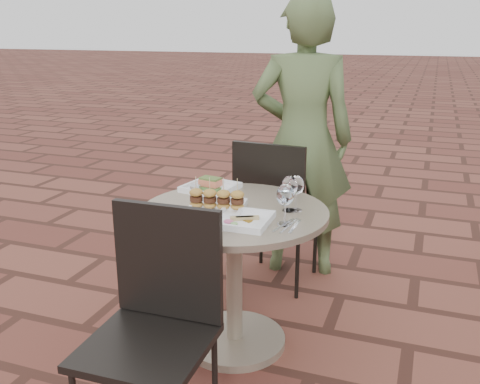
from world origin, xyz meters
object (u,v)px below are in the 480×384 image
(plate_salmon, at_px, (210,187))
(plate_tuna, at_px, (242,219))
(diner, at_px, (302,140))
(chair_far, at_px, (274,203))
(plate_sliders, at_px, (217,203))
(cafe_table, at_px, (234,257))
(chair_near, at_px, (157,310))

(plate_salmon, bearing_deg, plate_tuna, -51.71)
(diner, height_order, plate_tuna, diner)
(chair_far, xyz_separation_m, plate_sliders, (-0.07, -0.74, 0.22))
(plate_salmon, relative_size, plate_sliders, 1.00)
(diner, bearing_deg, cafe_table, 71.92)
(plate_salmon, distance_m, plate_tuna, 0.52)
(chair_far, height_order, plate_salmon, chair_far)
(plate_salmon, height_order, plate_sliders, plate_sliders)
(cafe_table, relative_size, chair_far, 0.97)
(chair_near, relative_size, plate_salmon, 3.19)
(plate_tuna, bearing_deg, diner, 90.29)
(chair_far, bearing_deg, plate_tuna, 100.40)
(cafe_table, distance_m, plate_sliders, 0.30)
(chair_near, bearing_deg, chair_far, 86.57)
(plate_tuna, bearing_deg, chair_near, -105.55)
(chair_far, xyz_separation_m, plate_salmon, (-0.23, -0.43, 0.20))
(chair_far, bearing_deg, plate_sliders, 88.66)
(chair_near, bearing_deg, diner, 83.94)
(diner, height_order, plate_salmon, diner)
(diner, distance_m, plate_sliders, 1.06)
(plate_tuna, bearing_deg, cafe_table, 120.89)
(cafe_table, xyz_separation_m, diner, (0.09, 1.00, 0.40))
(plate_sliders, relative_size, plate_tuna, 1.16)
(chair_far, relative_size, diner, 0.53)
(chair_near, height_order, plate_sliders, chair_near)
(plate_sliders, bearing_deg, chair_far, 84.69)
(cafe_table, distance_m, chair_near, 0.69)
(plate_salmon, relative_size, plate_tuna, 1.15)
(chair_far, distance_m, diner, 0.46)
(chair_far, relative_size, chair_near, 1.00)
(diner, xyz_separation_m, plate_salmon, (-0.32, -0.74, -0.13))
(chair_near, distance_m, diner, 1.72)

